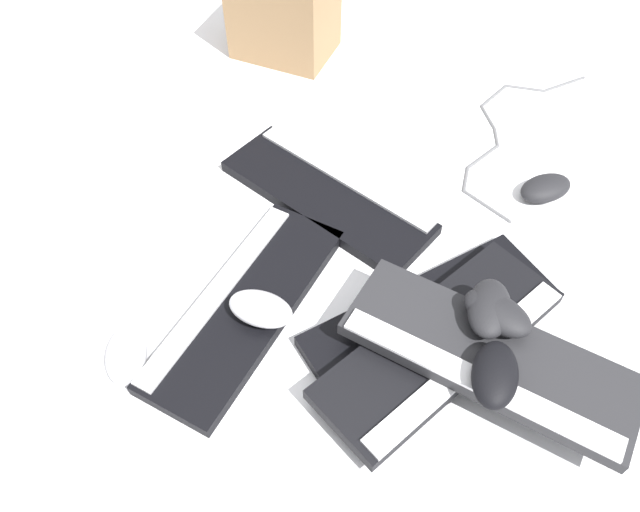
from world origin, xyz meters
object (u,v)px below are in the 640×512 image
at_px(mouse_0, 261,309).
at_px(mouse_1, 495,375).
at_px(keyboard_3, 441,345).
at_px(mouse_3, 489,308).
at_px(keyboard_4, 488,357).
at_px(cardboard_box, 284,10).
at_px(mouse_5, 497,313).
at_px(keyboard_2, 431,319).
at_px(mouse_4, 545,188).
at_px(keyboard_0, 328,196).
at_px(mouse_2, 126,355).
at_px(keyboard_1, 245,308).

xyz_separation_m(mouse_0, mouse_1, (-0.23, -0.29, 0.06)).
height_order(keyboard_3, mouse_3, mouse_3).
distance_m(keyboard_3, mouse_0, 0.30).
relative_size(keyboard_4, mouse_1, 3.80).
bearing_deg(cardboard_box, keyboard_4, -174.48).
bearing_deg(keyboard_3, cardboard_box, 2.76).
xyz_separation_m(keyboard_4, mouse_5, (0.05, -0.03, 0.04)).
bearing_deg(cardboard_box, keyboard_2, -176.15).
relative_size(mouse_1, mouse_4, 1.00).
bearing_deg(mouse_3, cardboard_box, 37.16).
bearing_deg(keyboard_3, mouse_0, 62.62).
xyz_separation_m(keyboard_3, mouse_1, (-0.10, -0.03, 0.07)).
height_order(mouse_5, cardboard_box, cardboard_box).
height_order(keyboard_0, mouse_1, mouse_1).
relative_size(keyboard_0, mouse_2, 4.07).
bearing_deg(keyboard_1, keyboard_3, -120.61).
relative_size(keyboard_2, mouse_0, 4.22).
distance_m(keyboard_1, keyboard_4, 0.41).
bearing_deg(mouse_0, keyboard_1, 160.94).
height_order(mouse_0, mouse_3, mouse_3).
bearing_deg(keyboard_3, mouse_4, -49.55).
bearing_deg(mouse_1, mouse_3, -170.15).
height_order(keyboard_3, keyboard_4, keyboard_4).
height_order(mouse_0, mouse_4, mouse_0).
relative_size(keyboard_0, mouse_1, 4.07).
bearing_deg(cardboard_box, keyboard_1, 161.87).
xyz_separation_m(keyboard_0, mouse_2, (-0.26, 0.41, 0.01)).
distance_m(keyboard_0, mouse_3, 0.42).
xyz_separation_m(keyboard_2, cardboard_box, (0.84, 0.06, 0.09)).
distance_m(keyboard_3, mouse_3, 0.10).
bearing_deg(keyboard_0, keyboard_2, -164.02).
height_order(keyboard_1, keyboard_2, same).
xyz_separation_m(keyboard_2, mouse_0, (0.07, 0.28, 0.04)).
height_order(keyboard_0, keyboard_1, same).
height_order(keyboard_1, mouse_3, mouse_3).
xyz_separation_m(keyboard_0, mouse_0, (-0.25, 0.18, 0.04)).
bearing_deg(keyboard_2, keyboard_0, 15.98).
bearing_deg(mouse_1, keyboard_4, -172.22).
bearing_deg(mouse_3, mouse_2, 107.96).
height_order(keyboard_4, mouse_2, keyboard_4).
bearing_deg(keyboard_2, mouse_5, -137.48).
relative_size(keyboard_2, keyboard_4, 1.11).
distance_m(keyboard_0, mouse_5, 0.43).
relative_size(keyboard_2, mouse_5, 4.22).
relative_size(keyboard_0, keyboard_3, 0.97).
distance_m(keyboard_0, keyboard_4, 0.46).
bearing_deg(keyboard_0, mouse_3, -158.64).
bearing_deg(mouse_5, keyboard_4, -66.15).
bearing_deg(mouse_4, cardboard_box, -67.35).
height_order(keyboard_0, mouse_0, mouse_0).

